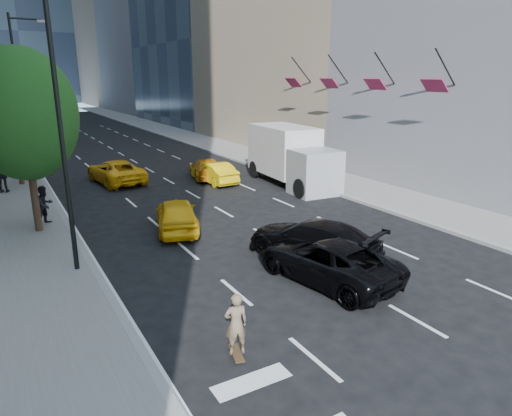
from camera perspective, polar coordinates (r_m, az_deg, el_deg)
ground at (r=15.58m, az=5.73°, el=-8.35°), size 160.00×160.00×0.00m
sidewalk_right at (r=45.78m, az=-6.09°, el=8.11°), size 4.00×120.00×0.15m
lamp_near at (r=15.59m, az=-22.96°, el=12.61°), size 2.13×0.22×10.00m
lamp_far at (r=33.51m, az=-27.27°, el=13.38°), size 2.13×0.22×10.00m
tree_near at (r=20.53m, az=-27.09°, el=10.33°), size 4.20×4.20×7.46m
tree_mid at (r=30.48m, az=-28.46°, el=12.18°), size 4.50×4.50×7.99m
tree_far at (r=43.49m, az=-29.09°, el=11.82°), size 3.90×3.90×6.92m
traffic_signal at (r=51.52m, az=-28.43°, el=11.85°), size 2.48×0.53×5.20m
facade_flags at (r=28.67m, az=12.01°, el=15.33°), size 1.85×13.30×2.05m
skateboarder at (r=11.06m, az=-2.50°, el=-14.74°), size 0.63×0.49×1.54m
black_sedan_lincoln at (r=15.10m, az=8.86°, el=-6.41°), size 3.22×5.38×1.40m
black_sedan_mercedes at (r=16.71m, az=7.16°, el=-3.93°), size 3.75×5.49×1.48m
taxi_a at (r=19.90m, az=-9.86°, el=-0.80°), size 2.82×4.50×1.43m
taxi_b at (r=28.59m, az=-5.23°, el=4.45°), size 1.59×4.07×1.32m
taxi_c at (r=29.81m, az=-17.12°, el=4.40°), size 2.92×5.40×1.44m
taxi_d at (r=29.98m, az=-6.24°, el=4.93°), size 2.82×4.72×1.28m
city_bus at (r=44.60m, az=-25.48°, el=8.25°), size 6.43×10.75×2.96m
box_truck at (r=27.98m, az=4.42°, el=6.52°), size 3.21×7.45×3.47m
pedestrian_a at (r=22.02m, az=-24.89°, el=0.35°), size 1.06×1.03×1.72m
pedestrian_b at (r=29.09m, az=-29.14°, el=3.64°), size 1.27×0.87×2.00m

